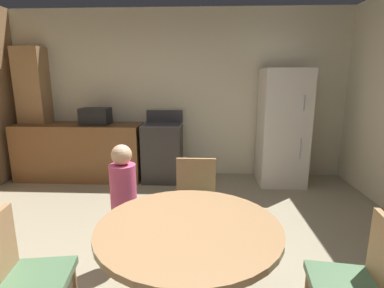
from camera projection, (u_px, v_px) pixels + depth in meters
name	position (u px, v px, depth m)	size (l,w,h in m)	color
ground_plane	(147.00, 285.00, 2.36)	(14.00, 14.00, 0.00)	gray
wall_back	(179.00, 95.00, 4.91)	(5.75, 0.12, 2.70)	beige
kitchen_counter	(81.00, 152.00, 4.79)	(2.00, 0.60, 0.90)	brown
pantry_column	(36.00, 113.00, 4.87)	(0.44, 0.36, 2.10)	#9E754C
oven_range	(163.00, 151.00, 4.73)	(0.60, 0.60, 1.10)	#2D2B28
refrigerator	(282.00, 127.00, 4.50)	(0.68, 0.68, 1.76)	silver
microwave	(96.00, 116.00, 4.65)	(0.44, 0.32, 0.26)	black
dining_table	(189.00, 249.00, 1.80)	(1.11, 1.11, 0.76)	#9E754C
chair_north	(196.00, 199.00, 2.78)	(0.40, 0.40, 0.87)	#9E754C
chair_east	(361.00, 281.00, 1.66)	(0.45, 0.45, 0.87)	#9E754C
chair_west	(21.00, 274.00, 1.72)	(0.46, 0.46, 0.87)	#9E754C
person_child	(124.00, 203.00, 2.50)	(0.31, 0.31, 1.09)	#8C337A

